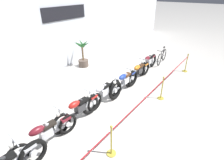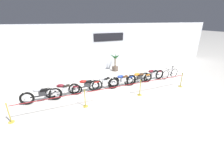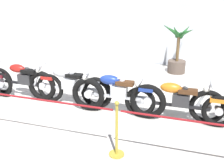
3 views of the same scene
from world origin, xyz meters
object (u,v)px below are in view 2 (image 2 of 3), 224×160
at_px(bicycle, 170,74).
at_px(stanchion_far_right, 181,82).
at_px(motorcycle_silver_0, 41,95).
at_px(motorcycle_red_2, 86,86).
at_px(potted_palm_left_of_row, 115,64).
at_px(motorcycle_silver_3, 104,83).
at_px(motorcycle_maroon_1, 64,90).
at_px(stanchion_mid_left, 85,101).
at_px(stanchion_far_left, 90,94).
at_px(stanchion_mid_right, 140,90).
at_px(motorcycle_blue_4, 122,81).
at_px(motorcycle_orange_5, 138,78).
at_px(motorcycle_maroon_6, 152,75).

bearing_deg(bicycle, stanchion_far_right, -105.39).
relative_size(motorcycle_silver_0, motorcycle_red_2, 1.01).
bearing_deg(potted_palm_left_of_row, motorcycle_silver_3, -124.11).
bearing_deg(motorcycle_maroon_1, stanchion_mid_left, -60.80).
xyz_separation_m(stanchion_far_left, stanchion_mid_left, (-0.28, 0.00, -0.38)).
xyz_separation_m(potted_palm_left_of_row, stanchion_mid_right, (-0.54, -5.17, -0.30)).
height_order(bicycle, stanchion_far_right, stanchion_far_right).
bearing_deg(motorcycle_blue_4, stanchion_far_left, -150.59).
bearing_deg(bicycle, motorcycle_orange_5, 179.60).
xyz_separation_m(motorcycle_blue_4, stanchion_far_left, (-2.78, -1.57, 0.25)).
distance_m(motorcycle_orange_5, motorcycle_maroon_6, 1.35).
relative_size(motorcycle_maroon_6, potted_palm_left_of_row, 1.35).
bearing_deg(motorcycle_silver_0, motorcycle_red_2, 6.15).
height_order(motorcycle_red_2, stanchion_far_right, stanchion_far_right).
relative_size(bicycle, stanchion_mid_left, 1.67).
height_order(motorcycle_orange_5, stanchion_mid_right, stanchion_mid_right).
distance_m(motorcycle_silver_3, motorcycle_blue_4, 1.33).
bearing_deg(bicycle, stanchion_mid_left, -167.81).
distance_m(motorcycle_silver_0, stanchion_mid_right, 5.95).
relative_size(motorcycle_silver_0, stanchion_far_right, 2.19).
bearing_deg(motorcycle_orange_5, stanchion_mid_left, -159.84).
distance_m(motorcycle_orange_5, stanchion_mid_left, 4.72).
bearing_deg(motorcycle_orange_5, stanchion_far_right, -32.42).
xyz_separation_m(motorcycle_silver_0, stanchion_far_left, (2.52, -1.47, 0.26)).
distance_m(motorcycle_red_2, stanchion_far_right, 6.76).
distance_m(potted_palm_left_of_row, stanchion_far_left, 6.42).
relative_size(motorcycle_silver_3, bicycle, 1.30).
height_order(motorcycle_red_2, motorcycle_orange_5, motorcycle_red_2).
xyz_separation_m(motorcycle_maroon_6, stanchion_mid_left, (-5.78, -1.76, -0.13)).
bearing_deg(potted_palm_left_of_row, stanchion_mid_left, -128.26).
bearing_deg(stanchion_mid_left, stanchion_mid_right, 0.00).
relative_size(bicycle, stanchion_mid_right, 1.67).
relative_size(motorcycle_silver_3, stanchion_far_right, 2.17).
bearing_deg(potted_palm_left_of_row, motorcycle_maroon_6, -63.55).
height_order(motorcycle_blue_4, bicycle, motorcycle_blue_4).
height_order(motorcycle_silver_0, stanchion_mid_right, stanchion_mid_right).
distance_m(motorcycle_red_2, stanchion_far_left, 1.79).
height_order(bicycle, stanchion_mid_right, stanchion_mid_right).
bearing_deg(motorcycle_maroon_1, motorcycle_blue_4, -1.94).
xyz_separation_m(stanchion_far_left, stanchion_far_right, (6.71, 0.00, -0.38)).
bearing_deg(motorcycle_maroon_6, stanchion_far_right, -55.34).
height_order(bicycle, potted_palm_left_of_row, potted_palm_left_of_row).
distance_m(stanchion_mid_left, stanchion_far_right, 6.99).
xyz_separation_m(motorcycle_maroon_1, stanchion_mid_right, (4.49, -1.70, -0.11)).
bearing_deg(motorcycle_red_2, motorcycle_silver_3, -1.39).
xyz_separation_m(bicycle, stanchion_far_left, (-7.15, -1.61, 0.34)).
xyz_separation_m(motorcycle_blue_4, stanchion_mid_right, (0.47, -1.57, -0.13)).
xyz_separation_m(motorcycle_red_2, motorcycle_orange_5, (3.96, -0.14, -0.02)).
relative_size(motorcycle_maroon_6, stanchion_far_right, 2.15).
bearing_deg(motorcycle_silver_0, stanchion_mid_right, -14.31).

